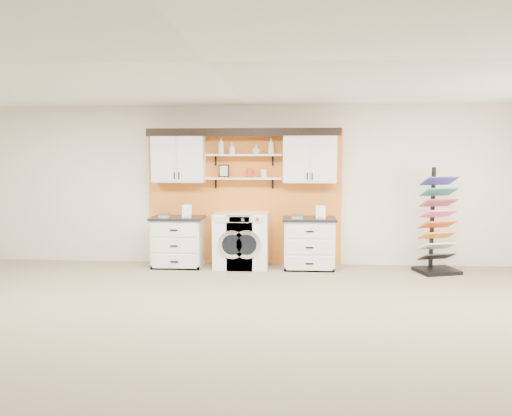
# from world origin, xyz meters

# --- Properties ---
(floor) EXTENTS (10.00, 10.00, 0.00)m
(floor) POSITION_xyz_m (0.00, 0.00, 0.00)
(floor) COLOR #7F6E55
(floor) RESTS_ON ground
(ceiling) EXTENTS (10.00, 10.00, 0.00)m
(ceiling) POSITION_xyz_m (0.00, 0.00, 2.80)
(ceiling) COLOR white
(ceiling) RESTS_ON wall_back
(wall_back) EXTENTS (10.00, 0.00, 10.00)m
(wall_back) POSITION_xyz_m (0.00, 4.00, 1.40)
(wall_back) COLOR silver
(wall_back) RESTS_ON floor
(accent_panel) EXTENTS (3.40, 0.07, 2.40)m
(accent_panel) POSITION_xyz_m (0.00, 3.96, 1.20)
(accent_panel) COLOR orange
(accent_panel) RESTS_ON wall_back
(upper_cabinet_left) EXTENTS (0.90, 0.35, 0.84)m
(upper_cabinet_left) POSITION_xyz_m (-1.13, 3.79, 1.88)
(upper_cabinet_left) COLOR white
(upper_cabinet_left) RESTS_ON wall_back
(upper_cabinet_right) EXTENTS (0.90, 0.35, 0.84)m
(upper_cabinet_right) POSITION_xyz_m (1.13, 3.79, 1.88)
(upper_cabinet_right) COLOR white
(upper_cabinet_right) RESTS_ON wall_back
(shelf_lower) EXTENTS (1.32, 0.28, 0.03)m
(shelf_lower) POSITION_xyz_m (0.00, 3.80, 1.53)
(shelf_lower) COLOR white
(shelf_lower) RESTS_ON wall_back
(shelf_upper) EXTENTS (1.32, 0.28, 0.03)m
(shelf_upper) POSITION_xyz_m (0.00, 3.80, 1.93)
(shelf_upper) COLOR white
(shelf_upper) RESTS_ON wall_back
(crown_molding) EXTENTS (3.30, 0.41, 0.13)m
(crown_molding) POSITION_xyz_m (0.00, 3.81, 2.33)
(crown_molding) COLOR black
(crown_molding) RESTS_ON wall_back
(picture_frame) EXTENTS (0.18, 0.02, 0.22)m
(picture_frame) POSITION_xyz_m (-0.35, 3.85, 1.66)
(picture_frame) COLOR black
(picture_frame) RESTS_ON shelf_lower
(canister_red) EXTENTS (0.11, 0.11, 0.16)m
(canister_red) POSITION_xyz_m (0.10, 3.80, 1.62)
(canister_red) COLOR red
(canister_red) RESTS_ON shelf_lower
(canister_cream) EXTENTS (0.10, 0.10, 0.14)m
(canister_cream) POSITION_xyz_m (0.35, 3.80, 1.61)
(canister_cream) COLOR silver
(canister_cream) RESTS_ON shelf_lower
(base_cabinet_left) EXTENTS (0.89, 0.66, 0.87)m
(base_cabinet_left) POSITION_xyz_m (-1.13, 3.64, 0.44)
(base_cabinet_left) COLOR white
(base_cabinet_left) RESTS_ON floor
(base_cabinet_right) EXTENTS (0.89, 0.66, 0.87)m
(base_cabinet_right) POSITION_xyz_m (1.13, 3.64, 0.44)
(base_cabinet_right) COLOR white
(base_cabinet_right) RESTS_ON floor
(washer) EXTENTS (0.67, 0.71, 0.94)m
(washer) POSITION_xyz_m (-0.15, 3.64, 0.47)
(washer) COLOR white
(washer) RESTS_ON floor
(dryer) EXTENTS (0.68, 0.71, 0.95)m
(dryer) POSITION_xyz_m (0.09, 3.64, 0.47)
(dryer) COLOR white
(dryer) RESTS_ON floor
(sample_rack) EXTENTS (0.75, 0.67, 1.73)m
(sample_rack) POSITION_xyz_m (3.22, 3.50, 0.54)
(sample_rack) COLOR black
(sample_rack) RESTS_ON floor
(soap_bottle_a) EXTENTS (0.15, 0.15, 0.28)m
(soap_bottle_a) POSITION_xyz_m (-0.39, 3.80, 2.09)
(soap_bottle_a) COLOR silver
(soap_bottle_a) RESTS_ON shelf_upper
(soap_bottle_b) EXTENTS (0.11, 0.11, 0.19)m
(soap_bottle_b) POSITION_xyz_m (-0.20, 3.80, 2.04)
(soap_bottle_b) COLOR silver
(soap_bottle_b) RESTS_ON shelf_upper
(soap_bottle_c) EXTENTS (0.15, 0.15, 0.16)m
(soap_bottle_c) POSITION_xyz_m (0.22, 3.80, 2.03)
(soap_bottle_c) COLOR silver
(soap_bottle_c) RESTS_ON shelf_upper
(soap_bottle_d) EXTENTS (0.12, 0.12, 0.27)m
(soap_bottle_d) POSITION_xyz_m (0.47, 3.80, 2.08)
(soap_bottle_d) COLOR silver
(soap_bottle_d) RESTS_ON shelf_upper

